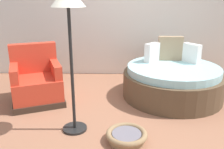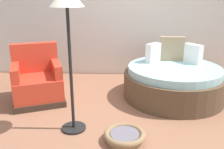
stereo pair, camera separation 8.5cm
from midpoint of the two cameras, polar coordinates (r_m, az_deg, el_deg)
ground_plane at (r=3.70m, az=4.36°, el=-9.48°), size 8.00×8.00×0.02m
back_wall at (r=5.33m, az=4.07°, el=14.31°), size 8.00×0.12×2.70m
round_daybed at (r=4.33m, az=14.80°, el=-1.54°), size 1.71×1.71×1.00m
red_armchair at (r=4.21m, az=-16.64°, el=-1.63°), size 1.04×1.04×0.94m
pet_basket at (r=3.04m, az=3.85°, el=-14.32°), size 0.51×0.51×0.13m
side_table at (r=5.17m, az=-16.36°, el=3.13°), size 0.44×0.44×0.52m
floor_lamp at (r=2.89m, az=-9.65°, el=14.53°), size 0.40×0.40×1.82m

